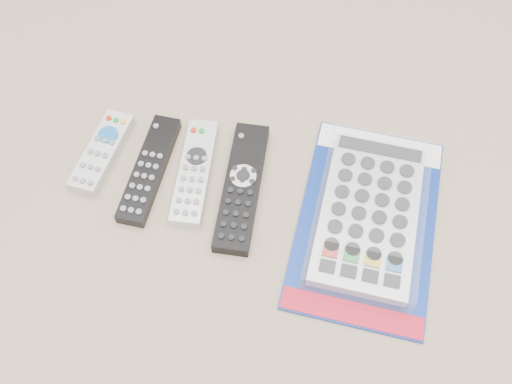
# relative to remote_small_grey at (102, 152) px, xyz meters

# --- Properties ---
(remote_small_grey) EXTENTS (0.07, 0.16, 0.02)m
(remote_small_grey) POSITION_rel_remote_small_grey_xyz_m (0.00, 0.00, 0.00)
(remote_small_grey) COLOR #B7B7B9
(remote_small_grey) RESTS_ON ground
(remote_slim_black) EXTENTS (0.06, 0.20, 0.02)m
(remote_slim_black) POSITION_rel_remote_small_grey_xyz_m (0.08, -0.02, -0.00)
(remote_slim_black) COLOR black
(remote_slim_black) RESTS_ON ground
(remote_silver_dvd) EXTENTS (0.05, 0.19, 0.02)m
(remote_silver_dvd) POSITION_rel_remote_small_grey_xyz_m (0.15, -0.02, -0.00)
(remote_silver_dvd) COLOR silver
(remote_silver_dvd) RESTS_ON ground
(remote_large_black) EXTENTS (0.06, 0.22, 0.02)m
(remote_large_black) POSITION_rel_remote_small_grey_xyz_m (0.23, -0.04, 0.00)
(remote_large_black) COLOR black
(remote_large_black) RESTS_ON ground
(jumbo_remote_packaged) EXTENTS (0.23, 0.35, 0.04)m
(jumbo_remote_packaged) POSITION_rel_remote_small_grey_xyz_m (0.42, -0.06, 0.01)
(jumbo_remote_packaged) COLOR navy
(jumbo_remote_packaged) RESTS_ON ground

